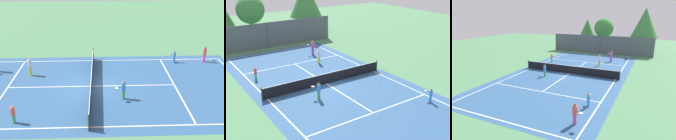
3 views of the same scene
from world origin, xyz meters
TOP-DOWN VIEW (x-y plane):
  - ground_plane at (0.00, 0.00)m, footprint 80.00×80.00m
  - court_surface at (0.00, 0.00)m, footprint 13.00×25.00m
  - tennis_net at (0.00, 0.00)m, footprint 11.90×0.10m
  - perimeter_fence at (0.00, 14.00)m, footprint 18.00×0.12m
  - tree_0 at (7.01, 16.76)m, footprint 4.59×4.59m
  - tree_1 at (-0.49, 18.25)m, footprint 3.75×3.75m
  - tree_2 at (-4.13, 19.04)m, footprint 3.23×3.23m
  - player_0 at (-4.84, 4.55)m, footprint 0.26×0.26m
  - player_1 at (4.80, -7.51)m, footprint 0.36×0.82m
  - player_2 at (3.23, 8.20)m, footprint 0.78×0.86m
  - player_3 at (-2.10, -2.25)m, footprint 0.60×0.87m
  - player_4 at (2.27, 5.13)m, footprint 0.33×0.33m
  - player_5 at (4.80, -10.34)m, footprint 0.88×0.60m
  - tennis_ball_0 at (2.32, 7.34)m, footprint 0.07×0.07m
  - tennis_ball_1 at (3.72, -10.48)m, footprint 0.07×0.07m
  - tennis_ball_2 at (-3.22, 1.13)m, footprint 0.07×0.07m
  - tennis_ball_3 at (5.50, -0.98)m, footprint 0.07×0.07m
  - tennis_ball_4 at (0.82, -1.16)m, footprint 0.07×0.07m
  - tennis_ball_5 at (3.89, -8.66)m, footprint 0.07×0.07m
  - tennis_ball_6 at (0.62, 7.69)m, footprint 0.07×0.07m
  - tennis_ball_7 at (-4.51, -1.51)m, footprint 0.07×0.07m
  - tennis_ball_8 at (4.81, -3.71)m, footprint 0.07×0.07m
  - tennis_ball_9 at (1.59, -5.02)m, footprint 0.07×0.07m
  - tennis_ball_10 at (2.69, -2.88)m, footprint 0.07×0.07m
  - tennis_ball_11 at (3.67, -2.98)m, footprint 0.07×0.07m
  - tennis_ball_12 at (3.58, -4.87)m, footprint 0.07×0.07m

SIDE VIEW (x-z plane):
  - ground_plane at x=0.00m, z-range 0.00..0.00m
  - court_surface at x=0.00m, z-range 0.00..0.01m
  - tennis_ball_0 at x=2.32m, z-range 0.00..0.07m
  - tennis_ball_1 at x=3.72m, z-range 0.00..0.07m
  - tennis_ball_2 at x=-3.22m, z-range 0.00..0.07m
  - tennis_ball_3 at x=5.50m, z-range 0.00..0.07m
  - tennis_ball_4 at x=0.82m, z-range 0.00..0.07m
  - tennis_ball_5 at x=3.89m, z-range 0.00..0.07m
  - tennis_ball_6 at x=0.62m, z-range 0.00..0.07m
  - tennis_ball_7 at x=-4.51m, z-range 0.00..0.07m
  - tennis_ball_8 at x=4.81m, z-range 0.00..0.07m
  - tennis_ball_9 at x=1.59m, z-range 0.00..0.07m
  - tennis_ball_10 at x=2.69m, z-range 0.00..0.07m
  - tennis_ball_11 at x=3.67m, z-range 0.00..0.07m
  - tennis_ball_12 at x=3.58m, z-range 0.00..0.07m
  - tennis_net at x=0.00m, z-range -0.04..1.06m
  - player_1 at x=4.80m, z-range 0.03..1.16m
  - player_0 at x=-4.84m, z-range 0.01..1.21m
  - player_3 at x=-2.10m, z-range 0.03..1.43m
  - player_5 at x=4.80m, z-range 0.03..1.50m
  - player_4 at x=2.27m, z-range 0.02..1.58m
  - player_2 at x=3.23m, z-range 0.03..1.70m
  - perimeter_fence at x=0.00m, z-range 0.00..3.20m
  - tree_2 at x=-4.13m, z-range 1.14..7.09m
  - tree_1 at x=-0.49m, z-range 1.17..7.31m
  - tree_0 at x=7.01m, z-range 1.41..9.38m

